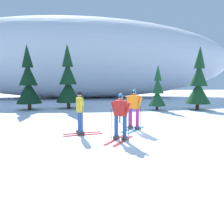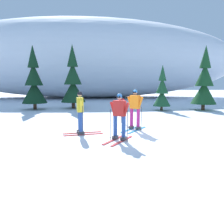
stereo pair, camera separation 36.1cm
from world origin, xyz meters
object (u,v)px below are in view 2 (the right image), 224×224
(skier_red_jacket, at_px, (119,116))
(pine_tree_center_right, at_px, (162,92))
(pine_tree_center_left, at_px, (73,82))
(pine_tree_far_left, at_px, (34,83))
(skier_orange_jacket, at_px, (135,109))
(pine_tree_far_right, at_px, (204,83))
(skier_yellow_jacket, at_px, (80,112))
(trail_marker_post, at_px, (122,109))

(skier_red_jacket, distance_m, pine_tree_center_right, 9.82)
(pine_tree_center_left, height_order, pine_tree_center_right, pine_tree_center_left)
(skier_red_jacket, distance_m, pine_tree_far_left, 11.93)
(pine_tree_center_left, bearing_deg, pine_tree_center_right, -17.13)
(skier_orange_jacket, height_order, pine_tree_far_right, pine_tree_far_right)
(pine_tree_center_right, height_order, pine_tree_far_right, pine_tree_far_right)
(skier_red_jacket, height_order, pine_tree_center_right, pine_tree_center_right)
(skier_yellow_jacket, height_order, pine_tree_far_left, pine_tree_far_left)
(skier_yellow_jacket, height_order, pine_tree_center_right, pine_tree_center_right)
(skier_yellow_jacket, distance_m, pine_tree_far_right, 12.06)
(pine_tree_center_left, bearing_deg, pine_tree_far_left, -169.91)
(pine_tree_center_right, bearing_deg, pine_tree_center_left, 162.87)
(trail_marker_post, bearing_deg, pine_tree_center_right, 52.58)
(skier_orange_jacket, relative_size, skier_yellow_jacket, 1.03)
(skier_red_jacket, distance_m, pine_tree_far_right, 11.73)
(skier_red_jacket, height_order, pine_tree_far_right, pine_tree_far_right)
(skier_orange_jacket, xyz_separation_m, pine_tree_center_left, (-3.60, 9.11, 1.28))
(skier_red_jacket, height_order, skier_orange_jacket, skier_orange_jacket)
(skier_yellow_jacket, xyz_separation_m, pine_tree_far_right, (9.38, 7.49, 1.17))
(skier_yellow_jacket, relative_size, pine_tree_far_left, 0.35)
(skier_yellow_jacket, xyz_separation_m, pine_tree_center_left, (-1.14, 9.80, 1.30))
(pine_tree_far_left, xyz_separation_m, pine_tree_center_right, (10.24, -1.65, -0.69))
(pine_tree_center_left, relative_size, pine_tree_center_right, 1.51)
(skier_yellow_jacket, xyz_separation_m, pine_tree_center_right, (5.99, 7.60, 0.54))
(skier_red_jacket, relative_size, pine_tree_center_left, 0.33)
(skier_red_jacket, height_order, pine_tree_center_left, pine_tree_center_left)
(pine_tree_far_left, height_order, trail_marker_post, pine_tree_far_left)
(pine_tree_far_left, bearing_deg, skier_yellow_jacket, -65.31)
(skier_yellow_jacket, height_order, trail_marker_post, skier_yellow_jacket)
(pine_tree_center_right, xyz_separation_m, pine_tree_far_right, (3.39, -0.11, 0.64))
(pine_tree_center_right, bearing_deg, pine_tree_far_left, 170.86)
(pine_tree_far_left, relative_size, pine_tree_far_right, 1.02)
(pine_tree_center_right, bearing_deg, skier_yellow_jacket, -128.28)
(pine_tree_center_left, relative_size, trail_marker_post, 4.04)
(pine_tree_far_left, bearing_deg, trail_marker_post, -46.64)
(skier_yellow_jacket, relative_size, pine_tree_center_left, 0.33)
(trail_marker_post, bearing_deg, pine_tree_center_left, 114.05)
(skier_yellow_jacket, bearing_deg, trail_marker_post, 50.04)
(pine_tree_center_left, bearing_deg, skier_yellow_jacket, -83.34)
(skier_orange_jacket, distance_m, trail_marker_post, 1.87)
(pine_tree_center_left, bearing_deg, skier_red_jacket, -76.34)
(skier_red_jacket, xyz_separation_m, skier_yellow_jacket, (-1.51, 1.12, 0.03))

